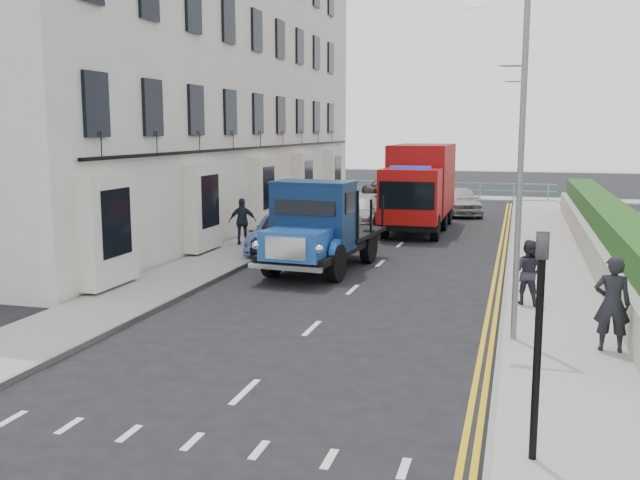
{
  "coord_description": "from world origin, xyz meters",
  "views": [
    {
      "loc": [
        4.29,
        -16.64,
        4.36
      ],
      "look_at": [
        -0.83,
        1.65,
        1.4
      ],
      "focal_mm": 40.0,
      "sensor_mm": 36.0,
      "label": 1
    }
  ],
  "objects_px": {
    "lamp_mid": "(518,138)",
    "lamp_far": "(519,136)",
    "red_lorry": "(420,185)",
    "parked_car_front": "(285,232)",
    "bedford_lorry": "(316,232)",
    "lamp_near": "(515,148)",
    "pedestrian_east_near": "(612,304)"
  },
  "relations": [
    {
      "from": "bedford_lorry",
      "to": "pedestrian_east_near",
      "type": "xyz_separation_m",
      "value": [
        7.71,
        -6.26,
        -0.23
      ]
    },
    {
      "from": "bedford_lorry",
      "to": "pedestrian_east_near",
      "type": "height_order",
      "value": "bedford_lorry"
    },
    {
      "from": "bedford_lorry",
      "to": "pedestrian_east_near",
      "type": "distance_m",
      "value": 9.93
    },
    {
      "from": "parked_car_front",
      "to": "lamp_far",
      "type": "bearing_deg",
      "value": 57.68
    },
    {
      "from": "parked_car_front",
      "to": "red_lorry",
      "type": "bearing_deg",
      "value": 54.54
    },
    {
      "from": "lamp_near",
      "to": "bedford_lorry",
      "type": "bearing_deg",
      "value": 134.33
    },
    {
      "from": "pedestrian_east_near",
      "to": "lamp_near",
      "type": "bearing_deg",
      "value": -7.37
    },
    {
      "from": "pedestrian_east_near",
      "to": "lamp_far",
      "type": "bearing_deg",
      "value": -83.25
    },
    {
      "from": "red_lorry",
      "to": "parked_car_front",
      "type": "relative_size",
      "value": 1.56
    },
    {
      "from": "lamp_far",
      "to": "parked_car_front",
      "type": "height_order",
      "value": "lamp_far"
    },
    {
      "from": "lamp_mid",
      "to": "red_lorry",
      "type": "height_order",
      "value": "lamp_mid"
    },
    {
      "from": "lamp_near",
      "to": "red_lorry",
      "type": "distance_m",
      "value": 16.76
    },
    {
      "from": "lamp_near",
      "to": "lamp_mid",
      "type": "bearing_deg",
      "value": 90.0
    },
    {
      "from": "red_lorry",
      "to": "parked_car_front",
      "type": "bearing_deg",
      "value": -117.83
    },
    {
      "from": "lamp_far",
      "to": "lamp_mid",
      "type": "bearing_deg",
      "value": -90.0
    },
    {
      "from": "lamp_near",
      "to": "parked_car_front",
      "type": "xyz_separation_m",
      "value": [
        -7.78,
        9.0,
        -3.23
      ]
    },
    {
      "from": "pedestrian_east_near",
      "to": "red_lorry",
      "type": "bearing_deg",
      "value": -67.58
    },
    {
      "from": "lamp_near",
      "to": "lamp_mid",
      "type": "relative_size",
      "value": 1.0
    },
    {
      "from": "lamp_mid",
      "to": "lamp_far",
      "type": "distance_m",
      "value": 10.0
    },
    {
      "from": "red_lorry",
      "to": "pedestrian_east_near",
      "type": "height_order",
      "value": "red_lorry"
    },
    {
      "from": "lamp_mid",
      "to": "bedford_lorry",
      "type": "height_order",
      "value": "lamp_mid"
    },
    {
      "from": "red_lorry",
      "to": "pedestrian_east_near",
      "type": "bearing_deg",
      "value": -70.25
    },
    {
      "from": "lamp_near",
      "to": "parked_car_front",
      "type": "relative_size",
      "value": 1.55
    },
    {
      "from": "lamp_far",
      "to": "bedford_lorry",
      "type": "height_order",
      "value": "lamp_far"
    },
    {
      "from": "red_lorry",
      "to": "bedford_lorry",
      "type": "bearing_deg",
      "value": -99.86
    },
    {
      "from": "parked_car_front",
      "to": "bedford_lorry",
      "type": "bearing_deg",
      "value": -64.82
    },
    {
      "from": "red_lorry",
      "to": "pedestrian_east_near",
      "type": "relative_size",
      "value": 3.79
    },
    {
      "from": "lamp_mid",
      "to": "lamp_far",
      "type": "xyz_separation_m",
      "value": [
        0.0,
        10.0,
        0.0
      ]
    },
    {
      "from": "pedestrian_east_near",
      "to": "parked_car_front",
      "type": "bearing_deg",
      "value": -41.33
    },
    {
      "from": "parked_car_front",
      "to": "pedestrian_east_near",
      "type": "bearing_deg",
      "value": -51.65
    },
    {
      "from": "lamp_far",
      "to": "red_lorry",
      "type": "height_order",
      "value": "lamp_far"
    },
    {
      "from": "lamp_mid",
      "to": "bedford_lorry",
      "type": "bearing_deg",
      "value": -119.84
    }
  ]
}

